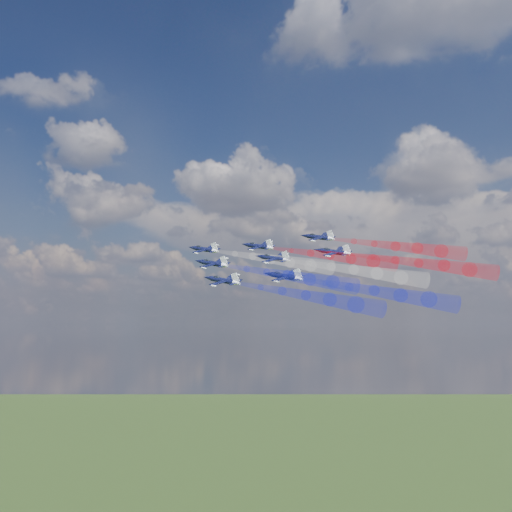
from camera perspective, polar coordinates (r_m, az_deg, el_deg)
The scene contains 16 objects.
jet_lead at distance 183.99m, azimuth -4.70°, elevation 0.61°, with size 9.54×11.93×3.18m, color black, non-canonical shape.
trail_lead at distance 169.08m, azimuth 1.37°, elevation -0.28°, with size 3.98×37.61×3.98m, color silver, non-canonical shape.
jet_inner_left at distance 166.98m, azimuth -3.96°, elevation -0.67°, with size 9.54×11.93×3.18m, color black, non-canonical shape.
trail_inner_left at distance 152.50m, azimuth 2.86°, elevation -1.78°, with size 3.98×37.61×3.98m, color #1922DB, non-canonical shape.
jet_inner_right at distance 182.11m, azimuth 0.23°, elevation 0.89°, with size 9.54×11.93×3.18m, color black, non-canonical shape.
trail_inner_right at distance 168.93m, azimuth 6.76°, elevation 0.03°, with size 3.98×37.61×3.98m, color red, non-canonical shape.
jet_outer_left at distance 154.30m, azimuth -3.01°, elevation -2.23°, with size 9.54×11.93×3.18m, color black, non-canonical shape.
trail_outer_left at distance 140.35m, azimuth 4.52°, elevation -3.58°, with size 3.98×37.61×3.98m, color #1922DB, non-canonical shape.
jet_center_third at distance 167.81m, azimuth 1.59°, elevation -0.22°, with size 9.54×11.93×3.18m, color black, non-canonical shape.
trail_center_third at distance 155.29m, azimuth 8.82°, elevation -1.26°, with size 3.98×37.61×3.98m, color silver, non-canonical shape.
jet_outer_right at distance 183.21m, azimuth 5.70°, elevation 1.70°, with size 9.54×11.93×3.18m, color black, non-canonical shape.
trail_outer_right at distance 172.01m, azimuth 12.53°, elevation 0.89°, with size 3.98×37.61×3.98m, color red, non-canonical shape.
jet_rear_left at distance 153.18m, azimuth 2.59°, elevation -1.86°, with size 9.54×11.93×3.18m, color black, non-canonical shape.
trail_rear_left at distance 141.25m, azimuth 10.65°, elevation -3.13°, with size 3.98×37.61×3.98m, color #1922DB, non-canonical shape.
jet_rear_right at distance 169.38m, azimuth 7.05°, elevation 0.37°, with size 9.54×11.93×3.18m, color black, non-canonical shape.
trail_rear_right at distance 158.87m, azimuth 14.56°, elevation -0.61°, with size 3.98×37.61×3.98m, color red, non-canonical shape.
Camera 1 is at (59.74, -170.30, 111.05)m, focal length 44.11 mm.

